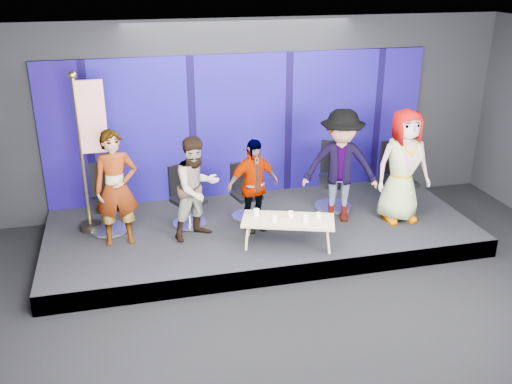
% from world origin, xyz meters
% --- Properties ---
extents(ground, '(10.00, 10.00, 0.00)m').
position_xyz_m(ground, '(0.00, 0.00, 0.00)').
color(ground, black).
rests_on(ground, ground).
extents(room_walls, '(10.02, 8.02, 3.51)m').
position_xyz_m(room_walls, '(0.00, 0.00, 2.43)').
color(room_walls, black).
rests_on(room_walls, ground).
extents(riser, '(7.00, 3.00, 0.30)m').
position_xyz_m(riser, '(0.00, 2.50, 0.15)').
color(riser, black).
rests_on(riser, ground).
extents(backdrop, '(7.00, 0.08, 2.60)m').
position_xyz_m(backdrop, '(0.00, 3.95, 1.60)').
color(backdrop, '#120751').
rests_on(backdrop, riser).
extents(chair_a, '(0.66, 0.66, 1.12)m').
position_xyz_m(chair_a, '(-2.46, 2.85, 0.67)').
color(chair_a, silver).
rests_on(chair_a, riser).
extents(panelist_a, '(0.68, 0.47, 1.81)m').
position_xyz_m(panelist_a, '(-2.29, 2.37, 1.20)').
color(panelist_a, black).
rests_on(panelist_a, riser).
extents(chair_b, '(0.77, 0.77, 1.02)m').
position_xyz_m(chair_b, '(-1.19, 2.78, 0.63)').
color(chair_b, silver).
rests_on(chair_b, riser).
extents(panelist_b, '(0.99, 0.91, 1.65)m').
position_xyz_m(panelist_b, '(-1.08, 2.29, 1.12)').
color(panelist_b, black).
rests_on(panelist_b, riser).
extents(chair_c, '(0.65, 0.65, 0.95)m').
position_xyz_m(chair_c, '(-0.18, 2.83, 0.61)').
color(chair_c, silver).
rests_on(chair_c, riser).
extents(panelist_c, '(0.96, 0.58, 1.53)m').
position_xyz_m(panelist_c, '(-0.17, 2.33, 1.07)').
color(panelist_c, black).
rests_on(panelist_c, riser).
extents(chair_d, '(0.84, 0.84, 1.18)m').
position_xyz_m(chair_d, '(1.43, 2.86, 0.69)').
color(chair_d, silver).
rests_on(chair_d, riser).
extents(panelist_d, '(1.40, 1.07, 1.92)m').
position_xyz_m(panelist_d, '(1.32, 2.36, 1.26)').
color(panelist_d, black).
rests_on(panelist_d, riser).
extents(chair_e, '(0.67, 0.67, 1.18)m').
position_xyz_m(chair_e, '(2.49, 2.60, 0.69)').
color(chair_e, silver).
rests_on(chair_e, riser).
extents(panelist_e, '(0.94, 0.62, 1.92)m').
position_xyz_m(panelist_e, '(2.33, 2.12, 1.26)').
color(panelist_e, black).
rests_on(panelist_e, riser).
extents(coffee_table, '(1.52, 1.02, 0.43)m').
position_xyz_m(coffee_table, '(0.22, 1.66, 0.70)').
color(coffee_table, tan).
rests_on(coffee_table, riser).
extents(mug_a, '(0.09, 0.09, 0.11)m').
position_xyz_m(mug_a, '(-0.22, 1.91, 0.79)').
color(mug_a, white).
rests_on(mug_a, coffee_table).
extents(mug_b, '(0.08, 0.08, 0.09)m').
position_xyz_m(mug_b, '(-0.01, 1.63, 0.78)').
color(mug_b, white).
rests_on(mug_b, coffee_table).
extents(mug_c, '(0.08, 0.08, 0.10)m').
position_xyz_m(mug_c, '(0.28, 1.72, 0.78)').
color(mug_c, white).
rests_on(mug_c, coffee_table).
extents(mug_d, '(0.09, 0.09, 0.10)m').
position_xyz_m(mug_d, '(0.45, 1.50, 0.78)').
color(mug_d, white).
rests_on(mug_d, coffee_table).
extents(mug_e, '(0.07, 0.07, 0.08)m').
position_xyz_m(mug_e, '(0.69, 1.60, 0.77)').
color(mug_e, white).
rests_on(mug_e, coffee_table).
extents(flag_stand, '(0.59, 0.34, 2.59)m').
position_xyz_m(flag_stand, '(-2.63, 2.95, 1.67)').
color(flag_stand, black).
rests_on(flag_stand, riser).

